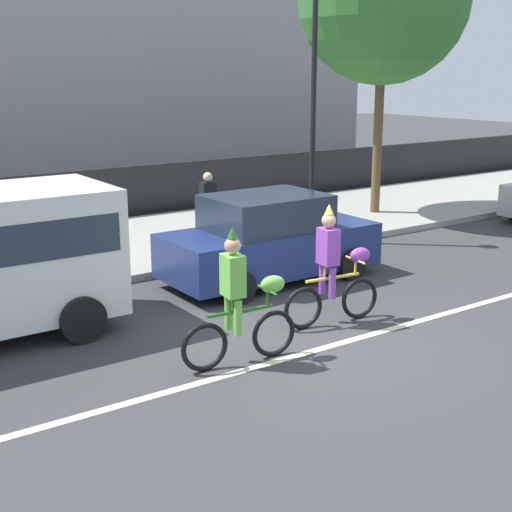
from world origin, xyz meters
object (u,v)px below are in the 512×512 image
object	(u,v)px
parade_cyclist_purple	(334,272)
street_lamp_post	(314,64)
parked_car_navy	(269,240)
pedestrian_onlooker	(208,208)
parade_cyclist_lime	(241,304)

from	to	relation	value
parade_cyclist_purple	street_lamp_post	size ratio (longest dim) A/B	0.33
parked_car_navy	pedestrian_onlooker	distance (m)	2.36
street_lamp_post	parade_cyclist_lime	bearing A→B (deg)	-136.62
parade_cyclist_lime	parked_car_navy	size ratio (longest dim) A/B	0.47
parade_cyclist_lime	pedestrian_onlooker	bearing A→B (deg)	63.01
parade_cyclist_lime	parked_car_navy	distance (m)	3.97
parade_cyclist_lime	street_lamp_post	distance (m)	7.84
parade_cyclist_purple	street_lamp_post	bearing A→B (deg)	54.49
parade_cyclist_lime	parked_car_navy	xyz separation A→B (m)	(2.62, 2.98, -0.06)
parade_cyclist_lime	parade_cyclist_purple	world-z (taller)	same
parade_cyclist_purple	pedestrian_onlooker	world-z (taller)	parade_cyclist_purple
parade_cyclist_purple	pedestrian_onlooker	xyz separation A→B (m)	(0.67, 4.85, 0.17)
street_lamp_post	pedestrian_onlooker	world-z (taller)	street_lamp_post
pedestrian_onlooker	street_lamp_post	bearing A→B (deg)	-9.03
parade_cyclist_lime	pedestrian_onlooker	distance (m)	5.99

